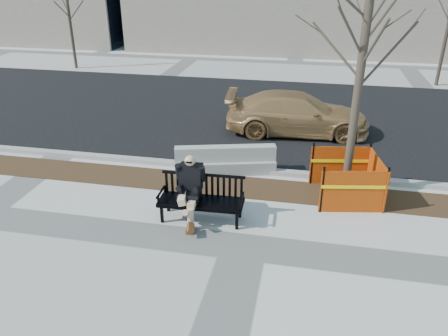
# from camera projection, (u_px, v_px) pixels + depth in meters

# --- Properties ---
(ground) EXTENTS (120.00, 120.00, 0.00)m
(ground) POSITION_uv_depth(u_px,v_px,m) (244.00, 247.00, 9.05)
(ground) COLOR beige
(ground) RESTS_ON ground
(mulch_strip) EXTENTS (40.00, 1.20, 0.02)m
(mulch_strip) POSITION_uv_depth(u_px,v_px,m) (260.00, 189.00, 11.36)
(mulch_strip) COLOR #47301C
(mulch_strip) RESTS_ON ground
(asphalt_street) EXTENTS (60.00, 10.40, 0.01)m
(asphalt_street) POSITION_uv_depth(u_px,v_px,m) (280.00, 115.00, 16.86)
(asphalt_street) COLOR black
(asphalt_street) RESTS_ON ground
(curb) EXTENTS (60.00, 0.25, 0.12)m
(curb) POSITION_uv_depth(u_px,v_px,m) (264.00, 171.00, 12.18)
(curb) COLOR #9E9B93
(curb) RESTS_ON ground
(bench) EXTENTS (1.96, 0.76, 1.03)m
(bench) POSITION_uv_depth(u_px,v_px,m) (202.00, 219.00, 10.00)
(bench) COLOR black
(bench) RESTS_ON ground
(seated_man) EXTENTS (0.68, 1.10, 1.51)m
(seated_man) POSITION_uv_depth(u_px,v_px,m) (191.00, 217.00, 10.09)
(seated_man) COLOR black
(seated_man) RESTS_ON ground
(tree_fence) EXTENTS (2.68, 2.68, 5.77)m
(tree_fence) POSITION_uv_depth(u_px,v_px,m) (344.00, 197.00, 10.96)
(tree_fence) COLOR #D8490A
(tree_fence) RESTS_ON ground
(sedan) EXTENTS (4.91, 2.35, 1.38)m
(sedan) POSITION_uv_depth(u_px,v_px,m) (296.00, 133.00, 15.07)
(sedan) COLOR #AC804B
(sedan) RESTS_ON ground
(jersey_barrier_left) EXTENTS (2.80, 1.25, 0.79)m
(jersey_barrier_left) POSITION_uv_depth(u_px,v_px,m) (225.00, 172.00, 12.24)
(jersey_barrier_left) COLOR #A4A199
(jersey_barrier_left) RESTS_ON ground
(far_tree_left) EXTENTS (1.81, 1.81, 4.84)m
(far_tree_left) POSITION_uv_depth(u_px,v_px,m) (77.00, 68.00, 24.25)
(far_tree_left) COLOR #483B2E
(far_tree_left) RESTS_ON ground
(far_tree_right) EXTENTS (1.92, 1.92, 4.85)m
(far_tree_right) POSITION_uv_depth(u_px,v_px,m) (436.00, 85.00, 20.88)
(far_tree_right) COLOR #403329
(far_tree_right) RESTS_ON ground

